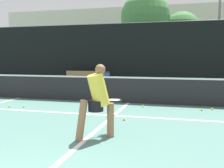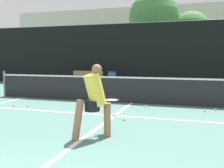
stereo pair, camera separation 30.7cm
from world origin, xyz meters
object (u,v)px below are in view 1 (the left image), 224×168
at_px(parked_car, 214,74).
at_px(trash_bin, 106,79).
at_px(courtside_bench, 81,78).
at_px(player_practicing, 98,99).

bearing_deg(parked_car, trash_bin, -141.17).
distance_m(courtside_bench, parked_car, 9.16).
distance_m(courtside_bench, trash_bin, 1.67).
height_order(player_practicing, trash_bin, player_practicing).
relative_size(courtside_bench, trash_bin, 2.14).
bearing_deg(parked_car, courtside_bench, -149.28).
bearing_deg(player_practicing, courtside_bench, 75.05).
xyz_separation_m(trash_bin, parked_car, (6.24, 5.03, 0.12)).
bearing_deg(parked_car, player_practicing, -105.31).
bearing_deg(courtside_bench, trash_bin, -13.44).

